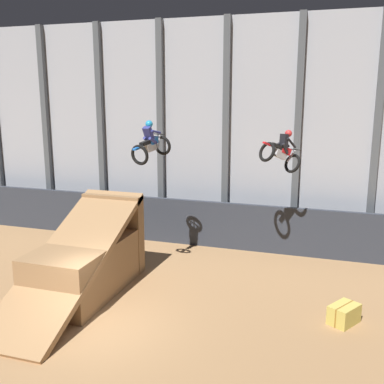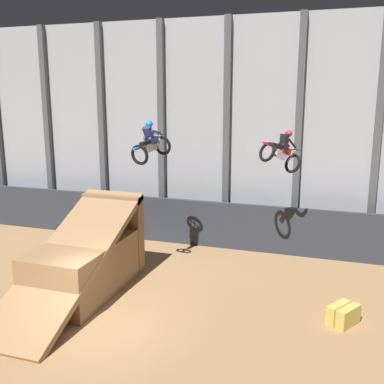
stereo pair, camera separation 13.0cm
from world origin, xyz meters
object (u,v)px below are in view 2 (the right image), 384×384
at_px(dirt_ramp, 89,260).
at_px(rider_bike_left_air, 151,144).
at_px(rider_bike_right_air, 282,152).
at_px(hay_bale_trackside, 343,315).

xyz_separation_m(dirt_ramp, rider_bike_left_air, (1.41, 2.21, 3.75)).
bearing_deg(rider_bike_right_air, rider_bike_left_air, -121.93).
height_order(rider_bike_left_air, rider_bike_right_air, rider_bike_left_air).
bearing_deg(rider_bike_left_air, dirt_ramp, -109.15).
height_order(rider_bike_left_air, hay_bale_trackside, rider_bike_left_air).
bearing_deg(dirt_ramp, rider_bike_right_air, 32.82).
relative_size(dirt_ramp, hay_bale_trackside, 6.00).
xyz_separation_m(rider_bike_left_air, rider_bike_right_air, (4.46, 1.57, -0.30)).
relative_size(rider_bike_left_air, hay_bale_trackside, 1.72).
distance_m(dirt_ramp, rider_bike_left_air, 4.58).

